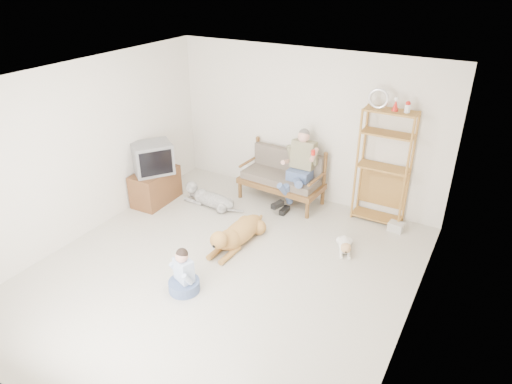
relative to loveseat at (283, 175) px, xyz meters
The scene contains 17 objects.
floor 2.47m from the loveseat, 83.93° to the right, with size 5.50×5.50×0.00m, color beige.
ceiling 3.28m from the loveseat, 83.93° to the right, with size 5.50×5.50×0.00m, color white.
wall_back 0.97m from the loveseat, 53.61° to the left, with size 5.00×5.00×0.00m, color silver.
wall_front 5.23m from the loveseat, 87.16° to the right, with size 5.00×5.00×0.00m, color silver.
wall_left 3.40m from the loveseat, 133.04° to the right, with size 5.50×5.50×0.00m, color silver.
wall_right 3.76m from the loveseat, 41.09° to the right, with size 5.50×5.50×0.00m, color silver.
loveseat is the anchor object (origin of this frame).
man 0.42m from the loveseat, 28.45° to the right, with size 0.54×0.77×1.25m.
etagere 1.80m from the loveseat, ahead, with size 0.85×0.37×2.23m.
book_stack 2.15m from the loveseat, ahead, with size 0.23×0.17×0.15m, color silver.
tv_stand 2.32m from the loveseat, 148.47° to the right, with size 0.53×0.91×0.60m.
crt_tv 2.33m from the loveseat, 147.54° to the right, with size 0.80×0.83×0.54m.
wall_outlet 1.06m from the loveseat, 161.55° to the left, with size 0.12×0.02×0.08m, color white.
golden_retriever 1.73m from the loveseat, 88.02° to the right, with size 0.42×1.53×0.46m.
shaggy_dog 1.41m from the loveseat, 140.53° to the right, with size 1.28×0.33×0.38m.
terrier 1.95m from the loveseat, 33.61° to the right, with size 0.34×0.62×0.25m.
child 2.99m from the loveseat, 89.44° to the right, with size 0.42×0.42×0.66m.
Camera 1 is at (3.00, -4.34, 3.98)m, focal length 32.00 mm.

